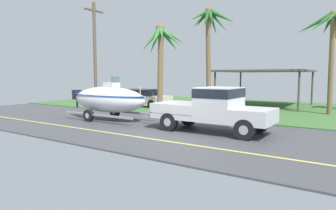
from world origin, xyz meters
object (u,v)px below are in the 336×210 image
boat_on_trailer (108,99)px  palm_tree_near_left (161,45)px  carport_awning (265,72)px  palm_tree_far_left (331,32)px  utility_pole (95,54)px  palm_tree_near_right (210,29)px  pickup_truck_towing (218,108)px  parked_sedan_near (142,98)px

boat_on_trailer → palm_tree_near_left: bearing=87.6°
boat_on_trailer → carport_awning: size_ratio=0.95×
palm_tree_far_left → utility_pole: (-15.39, -4.40, -0.90)m
boat_on_trailer → utility_pole: utility_pole is taller
boat_on_trailer → palm_tree_near_right: bearing=68.7°
pickup_truck_towing → carport_awning: 12.18m
utility_pole → carport_awning: bearing=35.9°
utility_pole → boat_on_trailer: bearing=-37.3°
palm_tree_far_left → palm_tree_near_right: bearing=-166.3°
carport_awning → utility_pole: (-10.64, -7.71, 1.36)m
palm_tree_near_left → palm_tree_near_right: palm_tree_near_right is taller
parked_sedan_near → carport_awning: (7.99, 5.39, 2.05)m
palm_tree_far_left → utility_pole: utility_pole is taller
parked_sedan_near → palm_tree_far_left: size_ratio=0.72×
carport_awning → palm_tree_far_left: 6.21m
parked_sedan_near → utility_pole: utility_pole is taller
pickup_truck_towing → palm_tree_far_left: palm_tree_far_left is taller
parked_sedan_near → palm_tree_near_right: (5.66, 0.36, 4.87)m
parked_sedan_near → palm_tree_near_left: bearing=-30.2°
boat_on_trailer → palm_tree_near_right: palm_tree_near_right is taller
parked_sedan_near → palm_tree_far_left: bearing=9.3°
carport_awning → boat_on_trailer: bearing=-112.8°
parked_sedan_near → carport_awning: 9.86m
pickup_truck_towing → palm_tree_near_right: palm_tree_near_right is taller
parked_sedan_near → palm_tree_near_left: (3.15, -1.83, 3.79)m
carport_awning → palm_tree_near_right: bearing=-114.9°
boat_on_trailer → utility_pole: size_ratio=0.79×
boat_on_trailer → carport_awning: (5.04, 11.97, 1.58)m
palm_tree_far_left → palm_tree_near_left: bearing=-157.8°
boat_on_trailer → pickup_truck_towing: bearing=0.0°
boat_on_trailer → palm_tree_far_left: palm_tree_far_left is taller
palm_tree_near_right → utility_pole: 8.85m
pickup_truck_towing → parked_sedan_near: size_ratio=1.21×
parked_sedan_near → palm_tree_near_right: size_ratio=0.64×
utility_pole → palm_tree_far_left: bearing=16.0°
boat_on_trailer → carport_awning: carport_awning is taller
pickup_truck_towing → palm_tree_near_left: palm_tree_near_left is taller
parked_sedan_near → palm_tree_near_left: 5.26m
carport_awning → utility_pole: bearing=-144.1°
pickup_truck_towing → utility_pole: size_ratio=0.69×
boat_on_trailer → utility_pole: (-5.61, 4.26, 2.94)m
utility_pole → parked_sedan_near: bearing=41.1°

